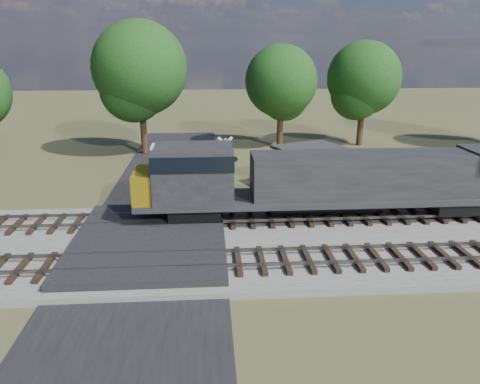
{
  "coord_description": "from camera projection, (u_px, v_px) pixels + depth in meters",
  "views": [
    {
      "loc": [
        2.83,
        -19.96,
        9.19
      ],
      "look_at": [
        4.34,
        2.0,
        2.19
      ],
      "focal_mm": 35.0,
      "sensor_mm": 36.0,
      "label": 1
    }
  ],
  "objects": [
    {
      "name": "ground",
      "position": [
        149.0,
        252.0,
        21.58
      ],
      "size": [
        160.0,
        160.0,
        0.0
      ],
      "primitive_type": "plane",
      "color": "#444D29",
      "rests_on": "ground"
    },
    {
      "name": "ballast_bed",
      "position": [
        358.0,
        239.0,
        22.67
      ],
      "size": [
        140.0,
        10.0,
        0.3
      ],
      "primitive_type": "cube",
      "color": "gray",
      "rests_on": "ground"
    },
    {
      "name": "road",
      "position": [
        149.0,
        251.0,
        21.57
      ],
      "size": [
        7.0,
        60.0,
        0.08
      ],
      "primitive_type": "cube",
      "color": "black",
      "rests_on": "ground"
    },
    {
      "name": "crossing_panel",
      "position": [
        150.0,
        242.0,
        21.96
      ],
      "size": [
        7.0,
        9.0,
        0.62
      ],
      "primitive_type": "cube",
      "color": "#262628",
      "rests_on": "ground"
    },
    {
      "name": "track_near",
      "position": [
        218.0,
        261.0,
        19.76
      ],
      "size": [
        140.0,
        2.6,
        0.33
      ],
      "color": "black",
      "rests_on": "ballast_bed"
    },
    {
      "name": "track_far",
      "position": [
        215.0,
        219.0,
        24.51
      ],
      "size": [
        140.0,
        2.6,
        0.33
      ],
      "color": "black",
      "rests_on": "ballast_bed"
    },
    {
      "name": "crossing_signal_far",
      "position": [
        224.0,
        172.0,
        29.1
      ],
      "size": [
        1.54,
        0.34,
        3.81
      ],
      "rotation": [
        0.0,
        0.0,
        3.23
      ],
      "color": "silver",
      "rests_on": "ground"
    },
    {
      "name": "equipment_shed",
      "position": [
        313.0,
        169.0,
        30.43
      ],
      "size": [
        5.35,
        5.35,
        2.79
      ],
      "rotation": [
        0.0,
        0.0,
        0.39
      ],
      "color": "#4E2F21",
      "rests_on": "ground"
    },
    {
      "name": "treeline",
      "position": [
        276.0,
        77.0,
        39.71
      ],
      "size": [
        83.61,
        10.45,
        11.17
      ],
      "color": "black",
      "rests_on": "ground"
    }
  ]
}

